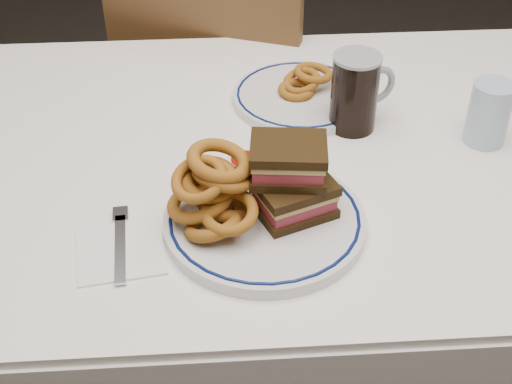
{
  "coord_description": "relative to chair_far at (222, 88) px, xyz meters",
  "views": [
    {
      "loc": [
        -0.06,
        -1.0,
        1.45
      ],
      "look_at": [
        -0.01,
        -0.2,
        0.82
      ],
      "focal_mm": 50.0,
      "sensor_mm": 36.0,
      "label": 1
    }
  ],
  "objects": [
    {
      "name": "main_plate",
      "position": [
        0.05,
        -0.79,
        0.23
      ],
      "size": [
        0.3,
        0.3,
        0.02
      ],
      "color": "silver",
      "rests_on": "dining_table"
    },
    {
      "name": "onion_rings_far",
      "position": [
        0.15,
        -0.42,
        0.25
      ],
      "size": [
        0.11,
        0.1,
        0.05
      ],
      "color": "brown",
      "rests_on": "far_plate"
    },
    {
      "name": "dining_table",
      "position": [
        0.04,
        -0.59,
        0.11
      ],
      "size": [
        1.27,
        0.87,
        0.75
      ],
      "color": "white",
      "rests_on": "floor"
    },
    {
      "name": "beer_mug",
      "position": [
        0.22,
        -0.52,
        0.29
      ],
      "size": [
        0.12,
        0.08,
        0.14
      ],
      "color": "black",
      "rests_on": "dining_table"
    },
    {
      "name": "far_plate",
      "position": [
        0.14,
        -0.43,
        0.23
      ],
      "size": [
        0.25,
        0.25,
        0.02
      ],
      "color": "silver",
      "rests_on": "dining_table"
    },
    {
      "name": "chair_far",
      "position": [
        0.0,
        0.0,
        0.0
      ],
      "size": [
        0.58,
        0.58,
        0.98
      ],
      "color": "#4F3519",
      "rests_on": "floor"
    },
    {
      "name": "ketchup_ramekin",
      "position": [
        0.02,
        -0.69,
        0.25
      ],
      "size": [
        0.06,
        0.06,
        0.03
      ],
      "color": "silver",
      "rests_on": "main_plate"
    },
    {
      "name": "water_glass",
      "position": [
        0.44,
        -0.59,
        0.27
      ],
      "size": [
        0.07,
        0.07,
        0.11
      ],
      "primitive_type": "cylinder",
      "color": "#A4BCD4",
      "rests_on": "dining_table"
    },
    {
      "name": "reuben_sandwich",
      "position": [
        0.08,
        -0.77,
        0.29
      ],
      "size": [
        0.13,
        0.12,
        0.11
      ],
      "color": "black",
      "rests_on": "main_plate"
    },
    {
      "name": "napkin_fork",
      "position": [
        -0.16,
        -0.82,
        0.22
      ],
      "size": [
        0.14,
        0.17,
        0.01
      ],
      "color": "white",
      "rests_on": "dining_table"
    },
    {
      "name": "onion_rings_main",
      "position": [
        -0.03,
        -0.79,
        0.29
      ],
      "size": [
        0.13,
        0.14,
        0.13
      ],
      "color": "brown",
      "rests_on": "main_plate"
    }
  ]
}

